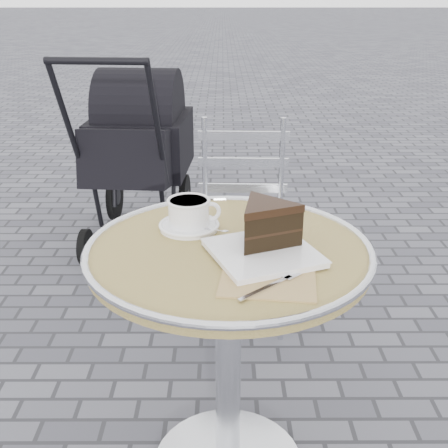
{
  "coord_description": "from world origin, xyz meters",
  "views": [
    {
      "loc": [
        -0.02,
        -1.26,
        1.33
      ],
      "look_at": [
        -0.01,
        0.03,
        0.78
      ],
      "focal_mm": 45.0,
      "sensor_mm": 36.0,
      "label": 1
    }
  ],
  "objects_px": {
    "cappuccino_set": "(190,216)",
    "cake_plate_set": "(266,230)",
    "cafe_table": "(228,305)",
    "baby_stroller": "(138,155)",
    "bistro_chair": "(243,198)"
  },
  "relations": [
    {
      "from": "cappuccino_set",
      "to": "bistro_chair",
      "type": "relative_size",
      "value": 0.21
    },
    {
      "from": "cafe_table",
      "to": "baby_stroller",
      "type": "bearing_deg",
      "value": 105.57
    },
    {
      "from": "cappuccino_set",
      "to": "baby_stroller",
      "type": "bearing_deg",
      "value": 96.1
    },
    {
      "from": "cafe_table",
      "to": "cake_plate_set",
      "type": "relative_size",
      "value": 1.93
    },
    {
      "from": "cafe_table",
      "to": "cake_plate_set",
      "type": "height_order",
      "value": "cake_plate_set"
    },
    {
      "from": "cake_plate_set",
      "to": "bistro_chair",
      "type": "bearing_deg",
      "value": 69.61
    },
    {
      "from": "cappuccino_set",
      "to": "baby_stroller",
      "type": "xyz_separation_m",
      "value": [
        -0.38,
        1.59,
        -0.29
      ]
    },
    {
      "from": "cafe_table",
      "to": "cake_plate_set",
      "type": "bearing_deg",
      "value": -17.32
    },
    {
      "from": "cake_plate_set",
      "to": "bistro_chair",
      "type": "distance_m",
      "value": 0.99
    },
    {
      "from": "cappuccino_set",
      "to": "cake_plate_set",
      "type": "height_order",
      "value": "cake_plate_set"
    },
    {
      "from": "cake_plate_set",
      "to": "baby_stroller",
      "type": "bearing_deg",
      "value": 86.51
    },
    {
      "from": "bistro_chair",
      "to": "baby_stroller",
      "type": "height_order",
      "value": "baby_stroller"
    },
    {
      "from": "cafe_table",
      "to": "bistro_chair",
      "type": "relative_size",
      "value": 0.88
    },
    {
      "from": "cafe_table",
      "to": "cappuccino_set",
      "type": "xyz_separation_m",
      "value": [
        -0.1,
        0.12,
        0.2
      ]
    },
    {
      "from": "cappuccino_set",
      "to": "baby_stroller",
      "type": "height_order",
      "value": "baby_stroller"
    }
  ]
}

